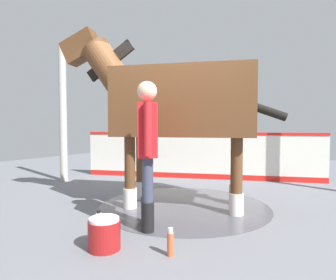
{
  "coord_description": "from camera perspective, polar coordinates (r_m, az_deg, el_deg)",
  "views": [
    {
      "loc": [
        -2.11,
        3.64,
        1.22
      ],
      "look_at": [
        0.02,
        0.43,
        1.03
      ],
      "focal_mm": 30.92,
      "sensor_mm": 36.0,
      "label": 1
    }
  ],
  "objects": [
    {
      "name": "ground_plane",
      "position": [
        4.38,
        3.41,
        -13.43
      ],
      "size": [
        16.0,
        16.0,
        0.02
      ],
      "primitive_type": "cube",
      "color": "slate"
    },
    {
      "name": "wet_patch",
      "position": [
        4.5,
        3.18,
        -12.83
      ],
      "size": [
        2.56,
        2.56,
        0.0
      ],
      "primitive_type": "cylinder",
      "color": "#4C4C54",
      "rests_on": "ground"
    },
    {
      "name": "barrier_wall",
      "position": [
        6.7,
        6.31,
        -3.4
      ],
      "size": [
        5.09,
        2.06,
        1.07
      ],
      "color": "silver",
      "rests_on": "ground"
    },
    {
      "name": "roof_post_near",
      "position": [
        6.76,
        -19.99,
        4.87
      ],
      "size": [
        0.16,
        0.16,
        2.96
      ],
      "primitive_type": "cylinder",
      "color": "#B7B2A8",
      "rests_on": "ground"
    },
    {
      "name": "horse",
      "position": [
        4.37,
        1.55,
        7.1
      ],
      "size": [
        3.27,
        1.68,
        2.74
      ],
      "rotation": [
        0.0,
        0.0,
        0.37
      ],
      "color": "brown",
      "rests_on": "ground"
    },
    {
      "name": "handler",
      "position": [
        3.39,
        -4.11,
        -0.7
      ],
      "size": [
        0.49,
        0.56,
        1.73
      ],
      "rotation": [
        0.0,
        0.0,
        3.82
      ],
      "color": "black",
      "rests_on": "ground"
    },
    {
      "name": "wash_bucket",
      "position": [
        3.05,
        -12.45,
        -17.59
      ],
      "size": [
        0.32,
        0.32,
        0.32
      ],
      "color": "maroon",
      "rests_on": "ground"
    },
    {
      "name": "bottle_shampoo",
      "position": [
        3.76,
        -13.52,
        -14.78
      ],
      "size": [
        0.07,
        0.07,
        0.18
      ],
      "color": "white",
      "rests_on": "ground"
    },
    {
      "name": "bottle_spray",
      "position": [
        2.87,
        0.5,
        -19.64
      ],
      "size": [
        0.07,
        0.07,
        0.27
      ],
      "color": "#CC5933",
      "rests_on": "ground"
    }
  ]
}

